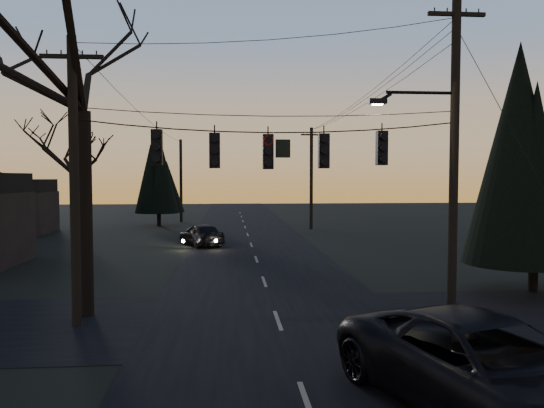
{
  "coord_description": "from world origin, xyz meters",
  "views": [
    {
      "loc": [
        -1.53,
        -5.96,
        4.44
      ],
      "look_at": [
        -0.21,
        9.69,
        3.61
      ],
      "focal_mm": 35.0,
      "sensor_mm": 36.0,
      "label": 1
    }
  ],
  "objects": [
    {
      "name": "main_road",
      "position": [
        0.0,
        20.0,
        0.01
      ],
      "size": [
        8.0,
        120.0,
        0.02
      ],
      "primitive_type": "cube",
      "color": "black",
      "rests_on": "ground"
    },
    {
      "name": "cross_road",
      "position": [
        0.0,
        10.0,
        0.01
      ],
      "size": [
        60.0,
        7.0,
        0.02
      ],
      "primitive_type": "cube",
      "color": "black",
      "rests_on": "ground"
    },
    {
      "name": "utility_pole_right",
      "position": [
        5.5,
        10.0,
        0.0
      ],
      "size": [
        5.0,
        0.3,
        10.0
      ],
      "primitive_type": null,
      "color": "black",
      "rests_on": "ground"
    },
    {
      "name": "utility_pole_left",
      "position": [
        -6.0,
        10.0,
        0.0
      ],
      "size": [
        1.8,
        0.3,
        8.5
      ],
      "primitive_type": null,
      "color": "black",
      "rests_on": "ground"
    },
    {
      "name": "utility_pole_far_r",
      "position": [
        5.5,
        38.0,
        0.0
      ],
      "size": [
        1.8,
        0.3,
        8.5
      ],
      "primitive_type": null,
      "color": "black",
      "rests_on": "ground"
    },
    {
      "name": "utility_pole_far_l",
      "position": [
        -6.0,
        46.0,
        0.0
      ],
      "size": [
        0.3,
        0.3,
        8.0
      ],
      "primitive_type": null,
      "color": "black",
      "rests_on": "ground"
    },
    {
      "name": "span_signal_assembly",
      "position": [
        -0.24,
        10.0,
        5.24
      ],
      "size": [
        11.5,
        0.44,
        1.59
      ],
      "color": "black",
      "rests_on": "ground"
    },
    {
      "name": "bare_tree_left",
      "position": [
        -5.99,
        11.13,
        9.04
      ],
      "size": [
        9.66,
        9.66,
        12.93
      ],
      "color": "black",
      "rests_on": "ground"
    },
    {
      "name": "evergreen_right",
      "position": [
        10.18,
        13.3,
        4.96
      ],
      "size": [
        4.35,
        4.35,
        8.72
      ],
      "color": "black",
      "rests_on": "ground"
    },
    {
      "name": "bare_tree_dist",
      "position": [
        -12.01,
        31.94,
        6.17
      ],
      "size": [
        6.11,
        6.11,
        8.84
      ],
      "color": "black",
      "rests_on": "ground"
    },
    {
      "name": "evergreen_dist",
      "position": [
        -7.59,
        41.72,
        3.86
      ],
      "size": [
        3.47,
        3.47,
        6.55
      ],
      "color": "black",
      "rests_on": "ground"
    },
    {
      "name": "suv_near",
      "position": [
        3.2,
        3.21,
        0.9
      ],
      "size": [
        4.86,
        7.11,
        1.81
      ],
      "primitive_type": "imported",
      "rotation": [
        0.0,
        0.0,
        0.31
      ],
      "color": "black",
      "rests_on": "ground"
    },
    {
      "name": "sedan_oncoming_a",
      "position": [
        -3.2,
        27.91,
        0.73
      ],
      "size": [
        3.35,
        4.6,
        1.45
      ],
      "primitive_type": "imported",
      "rotation": [
        0.0,
        0.0,
        3.57
      ],
      "color": "black",
      "rests_on": "ground"
    }
  ]
}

